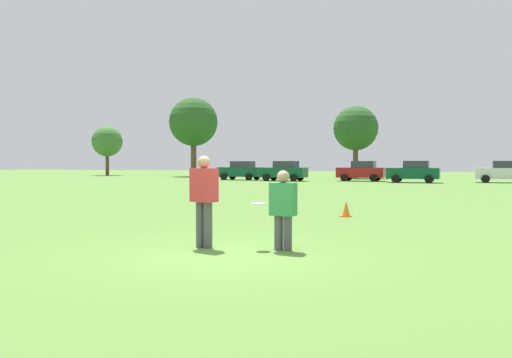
# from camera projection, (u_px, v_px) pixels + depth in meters

# --- Properties ---
(ground_plane) EXTENTS (191.89, 191.89, 0.00)m
(ground_plane) POSITION_uv_depth(u_px,v_px,m) (225.00, 254.00, 9.08)
(ground_plane) COLOR #517A33
(player_thrower) EXTENTS (0.55, 0.40, 1.76)m
(player_thrower) POSITION_uv_depth(u_px,v_px,m) (204.00, 196.00, 9.73)
(player_thrower) COLOR #4C4C51
(player_thrower) RESTS_ON ground
(player_defender) EXTENTS (0.48, 0.30, 1.49)m
(player_defender) POSITION_uv_depth(u_px,v_px,m) (283.00, 206.00, 9.44)
(player_defender) COLOR #4C4C51
(player_defender) RESTS_ON ground
(frisbee) EXTENTS (0.27, 0.27, 0.04)m
(frisbee) POSITION_uv_depth(u_px,v_px,m) (258.00, 204.00, 9.61)
(frisbee) COLOR white
(traffic_cone) EXTENTS (0.32, 0.32, 0.48)m
(traffic_cone) POSITION_uv_depth(u_px,v_px,m) (346.00, 209.00, 15.44)
(traffic_cone) COLOR #D8590C
(traffic_cone) RESTS_ON ground
(parked_car_near_left) EXTENTS (4.27, 2.36, 1.82)m
(parked_car_near_left) POSITION_uv_depth(u_px,v_px,m) (241.00, 170.00, 49.41)
(parked_car_near_left) COLOR #0C4C2D
(parked_car_near_left) RESTS_ON ground
(parked_car_mid_left) EXTENTS (4.27, 2.36, 1.82)m
(parked_car_mid_left) POSITION_uv_depth(u_px,v_px,m) (284.00, 171.00, 46.55)
(parked_car_mid_left) COLOR #0C4C2D
(parked_car_mid_left) RESTS_ON ground
(parked_car_center) EXTENTS (4.27, 2.36, 1.82)m
(parked_car_center) POSITION_uv_depth(u_px,v_px,m) (361.00, 171.00, 46.04)
(parked_car_center) COLOR maroon
(parked_car_center) RESTS_ON ground
(parked_car_mid_right) EXTENTS (4.27, 2.36, 1.82)m
(parked_car_mid_right) POSITION_uv_depth(u_px,v_px,m) (414.00, 172.00, 42.50)
(parked_car_mid_right) COLOR #0C4C2D
(parked_car_mid_right) RESTS_ON ground
(parked_car_near_right) EXTENTS (4.27, 2.36, 1.82)m
(parked_car_near_right) POSITION_uv_depth(u_px,v_px,m) (503.00, 172.00, 42.30)
(parked_car_near_right) COLOR silver
(parked_car_near_right) RESTS_ON ground
(tree_west_oak) EXTENTS (4.05, 4.05, 6.59)m
(tree_west_oak) POSITION_uv_depth(u_px,v_px,m) (107.00, 142.00, 68.24)
(tree_west_oak) COLOR brown
(tree_west_oak) RESTS_ON ground
(tree_west_maple) EXTENTS (5.99, 5.99, 9.74)m
(tree_west_maple) POSITION_uv_depth(u_px,v_px,m) (193.00, 122.00, 62.95)
(tree_west_maple) COLOR brown
(tree_west_maple) RESTS_ON ground
(tree_center_elm) EXTENTS (4.80, 4.80, 7.80)m
(tree_center_elm) POSITION_uv_depth(u_px,v_px,m) (356.00, 128.00, 54.90)
(tree_center_elm) COLOR brown
(tree_center_elm) RESTS_ON ground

